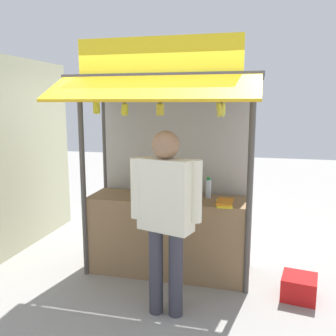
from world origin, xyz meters
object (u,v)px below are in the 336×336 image
water_bottle_back_right (188,185)px  banana_bunch_inner_left (221,109)px  magazine_stack_back_left (225,203)px  vendor_person (166,207)px  banana_bunch_inner_right (125,109)px  plastic_crate (299,287)px  water_bottle_rear_center (208,188)px  banana_bunch_leftmost (160,109)px  banana_bunch_rightmost (96,107)px  water_bottle_center (136,185)px  magazine_stack_left (158,195)px

water_bottle_back_right → banana_bunch_inner_left: 1.09m
magazine_stack_back_left → vendor_person: size_ratio=0.18×
banana_bunch_inner_right → plastic_crate: bearing=3.3°
banana_bunch_inner_right → banana_bunch_inner_left: bearing=-0.1°
water_bottle_rear_center → water_bottle_back_right: 0.24m
banana_bunch_leftmost → vendor_person: banana_bunch_leftmost is taller
plastic_crate → banana_bunch_rightmost: bearing=-177.2°
banana_bunch_inner_left → water_bottle_back_right: bearing=131.4°
water_bottle_center → vendor_person: vendor_person is taller
plastic_crate → water_bottle_center: bearing=169.1°
magazine_stack_left → plastic_crate: bearing=-7.7°
water_bottle_rear_center → banana_bunch_inner_right: banana_bunch_inner_right is taller
water_bottle_rear_center → magazine_stack_left: size_ratio=0.84×
water_bottle_back_right → plastic_crate: (1.26, -0.36, -0.95)m
plastic_crate → water_bottle_back_right: bearing=164.1°
banana_bunch_inner_right → banana_bunch_inner_left: (1.00, -0.00, 0.00)m
water_bottle_rear_center → banana_bunch_inner_right: 1.33m
banana_bunch_leftmost → banana_bunch_inner_left: (0.62, 0.00, 0.00)m
magazine_stack_back_left → banana_bunch_leftmost: bearing=-161.1°
banana_bunch_inner_left → water_bottle_center: bearing=155.8°
water_bottle_center → magazine_stack_back_left: (1.10, -0.25, -0.08)m
water_bottle_rear_center → water_bottle_center: (-0.89, -0.02, -0.01)m
magazine_stack_left → banana_bunch_rightmost: (-0.58, -0.32, 1.02)m
banana_bunch_leftmost → banana_bunch_inner_right: bearing=179.8°
water_bottle_center → banana_bunch_inner_right: size_ratio=0.76×
banana_bunch_leftmost → magazine_stack_left: bearing=110.2°
banana_bunch_inner_right → vendor_person: banana_bunch_inner_right is taller
vendor_person → magazine_stack_back_left: bearing=73.2°
water_bottle_rear_center → banana_bunch_inner_right: (-0.83, -0.49, 0.91)m
water_bottle_rear_center → water_bottle_back_right: size_ratio=0.80×
water_bottle_center → vendor_person: (0.62, -0.97, 0.04)m
water_bottle_center → water_bottle_back_right: 0.65m
water_bottle_rear_center → magazine_stack_left: water_bottle_rear_center is taller
vendor_person → plastic_crate: (1.28, 0.61, -0.95)m
vendor_person → banana_bunch_rightmost: bearing=167.3°
banana_bunch_rightmost → banana_bunch_inner_left: same height
banana_bunch_inner_right → magazine_stack_back_left: bearing=12.1°
banana_bunch_leftmost → plastic_crate: 2.35m
magazine_stack_left → plastic_crate: (1.59, -0.22, -0.84)m
banana_bunch_leftmost → magazine_stack_back_left: bearing=18.9°
water_bottle_center → plastic_crate: bearing=-10.9°
vendor_person → banana_bunch_inner_left: bearing=65.4°
water_bottle_center → banana_bunch_inner_left: bearing=-24.2°
water_bottle_rear_center → banana_bunch_rightmost: bearing=-156.9°
water_bottle_center → banana_bunch_inner_right: banana_bunch_inner_right is taller
banana_bunch_rightmost → vendor_person: (0.89, -0.50, -0.91)m
banana_bunch_leftmost → plastic_crate: (1.47, 0.11, -1.83)m
magazine_stack_left → vendor_person: size_ratio=0.16×
water_bottle_center → water_bottle_back_right: bearing=-0.8°
vendor_person → water_bottle_center: bearing=139.3°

